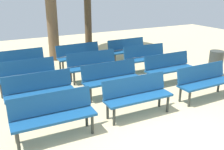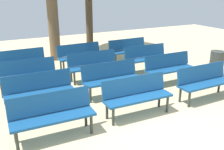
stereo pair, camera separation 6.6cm
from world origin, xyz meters
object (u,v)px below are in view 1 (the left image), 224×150
object	(u,v)px
bench_r1_c0	(39,89)
bench_r1_c2	(169,66)
bench_r3_c2	(128,49)
bench_r2_c2	(146,56)
bench_r0_c1	(137,94)
bench_r1_c1	(111,77)
bench_r0_c2	(204,80)
bench_r0_c0	(53,113)
bench_r3_c0	(20,62)
trash_bin	(215,64)
bench_r2_c1	(93,64)
bench_r2_c0	(27,74)
bench_r3_c1	(79,55)

from	to	relation	value
bench_r1_c0	bench_r1_c2	xyz separation A→B (m)	(3.88, 0.00, 0.00)
bench_r1_c2	bench_r3_c2	xyz separation A→B (m)	(0.10, 2.56, 0.00)
bench_r2_c2	bench_r0_c1	bearing A→B (deg)	-126.57
bench_r0_c1	bench_r1_c2	xyz separation A→B (m)	(1.99, 1.29, 0.00)
bench_r1_c1	bench_r3_c2	distance (m)	3.32
bench_r0_c2	bench_r2_c2	distance (m)	2.64
bench_r0_c0	bench_r1_c2	bearing A→B (deg)	20.42
bench_r3_c2	bench_r3_c0	bearing A→B (deg)	178.12
bench_r0_c2	bench_r1_c0	bearing A→B (deg)	161.13
trash_bin	bench_r2_c1	bearing A→B (deg)	155.83
bench_r0_c0	bench_r2_c2	xyz separation A→B (m)	(3.99, 2.62, 0.00)
bench_r2_c0	bench_r1_c0	bearing A→B (deg)	-85.89
bench_r2_c0	bench_r2_c2	bearing A→B (deg)	1.95
trash_bin	bench_r3_c1	bearing A→B (deg)	140.76
bench_r0_c1	trash_bin	xyz separation A→B (m)	(3.66, 0.98, -0.07)
bench_r0_c1	bench_r2_c2	world-z (taller)	same
bench_r1_c1	bench_r2_c1	distance (m)	1.33
bench_r0_c1	bench_r1_c1	size ratio (longest dim) A/B	1.00
bench_r0_c0	bench_r1_c1	world-z (taller)	same
bench_r2_c1	trash_bin	world-z (taller)	bench_r2_c1
bench_r0_c0	bench_r2_c2	bearing A→B (deg)	35.14
bench_r3_c2	bench_r0_c1	bearing A→B (deg)	-119.49
bench_r2_c1	bench_r3_c0	distance (m)	2.38
bench_r1_c1	bench_r2_c1	world-z (taller)	same
bench_r0_c2	bench_r3_c0	bearing A→B (deg)	134.85
bench_r0_c2	bench_r3_c0	size ratio (longest dim) A/B	0.99
bench_r0_c0	bench_r0_c1	bearing A→B (deg)	2.77
bench_r1_c1	bench_r3_c0	bearing A→B (deg)	126.92
bench_r1_c2	bench_r3_c0	world-z (taller)	same
bench_r1_c0	bench_r3_c0	size ratio (longest dim) A/B	1.00
bench_r0_c0	bench_r1_c0	xyz separation A→B (m)	(0.04, 1.31, 0.00)
bench_r2_c0	bench_r2_c2	world-z (taller)	same
bench_r1_c0	bench_r3_c1	bearing A→B (deg)	53.91
bench_r0_c1	bench_r1_c2	distance (m)	2.37
bench_r0_c1	bench_r2_c1	bearing A→B (deg)	90.46
bench_r1_c1	bench_r3_c0	distance (m)	3.27
bench_r1_c0	bench_r3_c0	world-z (taller)	same
bench_r0_c1	bench_r0_c2	distance (m)	2.03
bench_r2_c0	bench_r2_c1	distance (m)	2.00
bench_r0_c1	bench_r1_c1	bearing A→B (deg)	91.46
bench_r0_c1	bench_r0_c0	bearing A→B (deg)	-177.32
bench_r0_c1	bench_r3_c2	size ratio (longest dim) A/B	1.00
bench_r2_c0	bench_r3_c0	size ratio (longest dim) A/B	1.00
bench_r0_c0	bench_r3_c2	distance (m)	5.59
bench_r0_c0	bench_r2_c1	xyz separation A→B (m)	(1.99, 2.63, 0.00)
bench_r0_c0	bench_r2_c1	distance (m)	3.29
bench_r2_c1	bench_r1_c2	bearing A→B (deg)	-32.36
bench_r1_c0	bench_r2_c2	bearing A→B (deg)	19.66
bench_r1_c1	bench_r3_c2	xyz separation A→B (m)	(2.09, 2.58, 0.00)
bench_r0_c2	bench_r3_c0	world-z (taller)	same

